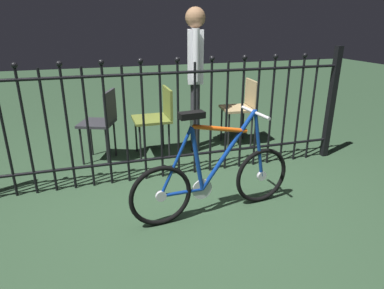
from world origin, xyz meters
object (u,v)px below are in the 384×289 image
at_px(chair_olive, 158,114).
at_px(person_visitor, 195,68).
at_px(chair_tan, 243,105).
at_px(bicycle, 214,178).
at_px(chair_charcoal, 103,118).

xyz_separation_m(chair_olive, person_visitor, (0.49, 0.06, 0.52)).
bearing_deg(person_visitor, chair_tan, 0.92).
xyz_separation_m(chair_tan, person_visitor, (-0.66, -0.01, 0.50)).
relative_size(bicycle, chair_tan, 1.72).
xyz_separation_m(bicycle, chair_charcoal, (-0.82, 1.46, 0.19)).
bearing_deg(chair_tan, chair_olive, -176.50).
distance_m(bicycle, chair_charcoal, 1.69).
distance_m(chair_olive, chair_tan, 1.15).
bearing_deg(chair_charcoal, chair_olive, 0.01).
xyz_separation_m(chair_charcoal, chair_tan, (1.79, 0.07, 0.02)).
bearing_deg(bicycle, chair_tan, 57.68).
bearing_deg(chair_olive, person_visitor, 6.94).
bearing_deg(chair_olive, chair_charcoal, -179.99).
bearing_deg(chair_olive, bicycle, -83.03).
xyz_separation_m(chair_olive, chair_tan, (1.15, 0.07, 0.02)).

